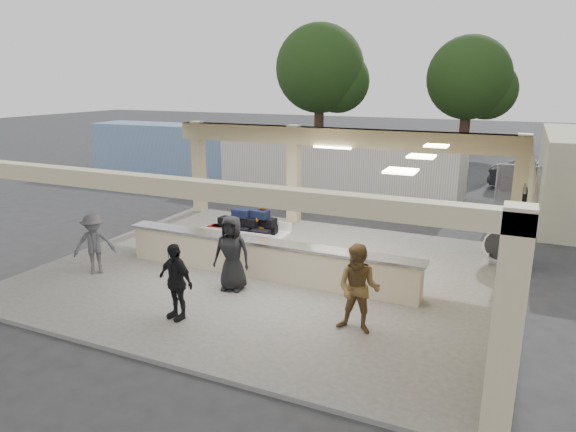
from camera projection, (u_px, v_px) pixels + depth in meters
The scene contains 15 objects.
ground at pixel (273, 274), 13.80m from camera, with size 120.00×120.00×0.00m, color #2D2D30.
pavilion at pixel (291, 220), 13.96m from camera, with size 12.01×10.00×3.55m.
baggage_counter at pixel (265, 259), 13.21m from camera, with size 8.20×0.58×0.98m.
luggage_cart at pixel (246, 230), 15.03m from camera, with size 2.29×1.46×1.31m.
drum_fan at pixel (501, 245), 14.14m from camera, with size 0.94×0.54×1.00m.
baggage_handler at pixel (262, 227), 14.98m from camera, with size 0.58×0.32×1.60m, color orange.
passenger_a at pixel (359, 289), 10.22m from camera, with size 0.90×0.39×1.84m, color brown.
passenger_b at pixel (175, 281), 10.83m from camera, with size 0.98×0.36×1.67m, color black.
passenger_c at pixel (94, 244), 13.39m from camera, with size 1.04×0.37×1.62m, color #47474B.
passenger_d at pixel (232, 253), 12.32m from camera, with size 0.90×0.37×1.85m, color black.
car_dark at pixel (537, 176), 23.94m from camera, with size 1.46×4.14×1.38m, color black.
container_white at pixel (336, 165), 23.88m from camera, with size 11.42×2.28×2.47m, color white.
container_blue at pixel (179, 149), 28.74m from camera, with size 10.22×2.45×2.66m, color #7E9DCB.
tree_left at pixel (325, 72), 36.69m from camera, with size 6.60×6.30×9.00m.
tree_mid at pixel (474, 81), 34.61m from camera, with size 6.00×5.60×8.00m.
Camera 1 is at (5.72, -11.61, 5.05)m, focal length 32.00 mm.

